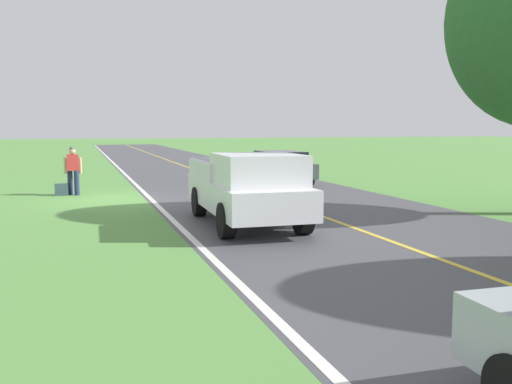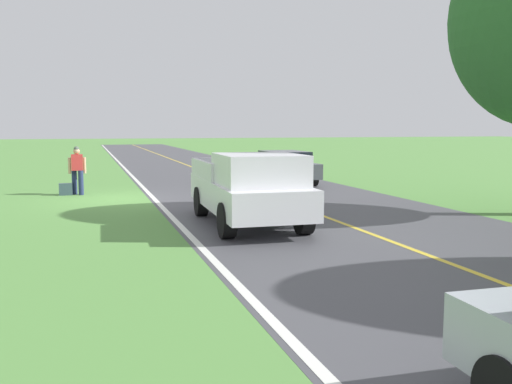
# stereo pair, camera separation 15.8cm
# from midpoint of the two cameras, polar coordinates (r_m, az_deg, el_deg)

# --- Properties ---
(ground_plane) EXTENTS (200.00, 200.00, 0.00)m
(ground_plane) POSITION_cam_midpoint_polar(r_m,az_deg,el_deg) (19.63, -14.04, -0.70)
(ground_plane) COLOR #568E42
(road_surface) EXTENTS (8.40, 120.00, 0.00)m
(road_surface) POSITION_cam_midpoint_polar(r_m,az_deg,el_deg) (20.57, 0.15, -0.16)
(road_surface) COLOR #47474C
(road_surface) RESTS_ON ground
(lane_edge_line) EXTENTS (0.16, 117.60, 0.00)m
(lane_edge_line) POSITION_cam_midpoint_polar(r_m,az_deg,el_deg) (19.72, -11.02, -0.57)
(lane_edge_line) COLOR silver
(lane_edge_line) RESTS_ON ground
(lane_centre_line) EXTENTS (0.14, 117.60, 0.00)m
(lane_centre_line) POSITION_cam_midpoint_polar(r_m,az_deg,el_deg) (20.57, 0.15, -0.15)
(lane_centre_line) COLOR gold
(lane_centre_line) RESTS_ON ground
(hitchhiker_walking) EXTENTS (0.62, 0.51, 1.75)m
(hitchhiker_walking) POSITION_cam_midpoint_polar(r_m,az_deg,el_deg) (21.20, -18.36, 2.36)
(hitchhiker_walking) COLOR navy
(hitchhiker_walking) RESTS_ON ground
(suitcase_carried) EXTENTS (0.47, 0.21, 0.43)m
(suitcase_carried) POSITION_cam_midpoint_polar(r_m,az_deg,el_deg) (21.19, -19.42, 0.24)
(suitcase_carried) COLOR #384C56
(suitcase_carried) RESTS_ON ground
(pickup_truck_passing) EXTENTS (2.21, 5.45, 1.82)m
(pickup_truck_passing) POSITION_cam_midpoint_polar(r_m,az_deg,el_deg) (13.82, -1.10, 0.51)
(pickup_truck_passing) COLOR silver
(pickup_truck_passing) RESTS_ON ground
(sedan_near_oncoming) EXTENTS (1.94, 4.41, 1.41)m
(sedan_near_oncoming) POSITION_cam_midpoint_polar(r_m,az_deg,el_deg) (24.21, 2.17, 2.65)
(sedan_near_oncoming) COLOR #4C5156
(sedan_near_oncoming) RESTS_ON ground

